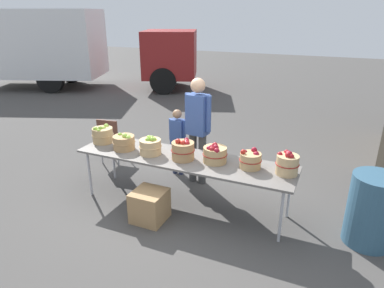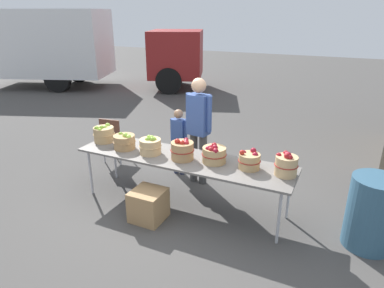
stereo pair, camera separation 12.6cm
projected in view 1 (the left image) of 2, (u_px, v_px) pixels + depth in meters
The scene contains 15 objects.
ground_plane at pixel (184, 205), 4.98m from camera, with size 40.00×40.00×0.00m, color #474442.
market_table at pixel (183, 160), 4.72m from camera, with size 3.10×0.76×0.75m.
apple_basket_green_0 at pixel (103, 135), 5.24m from camera, with size 0.33×0.33×0.27m.
apple_basket_green_1 at pixel (124, 142), 4.97m from camera, with size 0.34×0.34×0.26m.
apple_basket_green_2 at pixel (150, 146), 4.80m from camera, with size 0.32×0.32×0.27m.
apple_basket_red_0 at pixel (183, 150), 4.63m from camera, with size 0.33×0.33×0.30m.
apple_basket_red_1 at pixel (215, 154), 4.54m from camera, with size 0.34×0.34×0.27m.
apple_basket_red_2 at pixel (250, 160), 4.38m from camera, with size 0.29×0.29×0.26m.
apple_basket_red_3 at pixel (287, 164), 4.20m from camera, with size 0.29×0.29×0.31m.
vendor_adult at pixel (198, 123), 5.30m from camera, with size 0.45×0.27×1.73m.
child_customer at pixel (178, 137), 5.71m from camera, with size 0.31×0.15×1.16m.
box_truck at pixel (71, 46), 12.28m from camera, with size 7.96×4.77×2.75m.
folding_chair at pixel (111, 137), 6.21m from camera, with size 0.44×0.44×0.86m.
trash_barrel at pixel (372, 210), 4.03m from camera, with size 0.57×0.57×0.89m, color #335972.
produce_crate at pixel (150, 206), 4.56m from camera, with size 0.43×0.43×0.43m, color #A87F51.
Camera 1 is at (1.86, -3.90, 2.63)m, focal length 31.79 mm.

